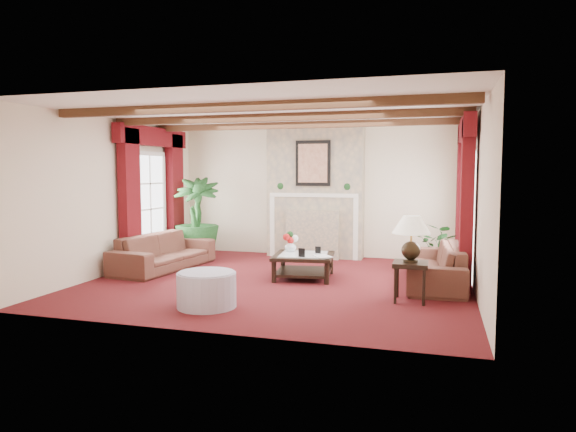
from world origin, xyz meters
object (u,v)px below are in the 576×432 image
(ottoman, at_px, (207,290))
(sofa_right, at_px, (434,258))
(coffee_table, at_px, (304,266))
(potted_palm, at_px, (197,235))
(side_table, at_px, (410,282))
(sofa_left, at_px, (164,246))

(ottoman, bearing_deg, sofa_right, 38.37)
(coffee_table, relative_size, ottoman, 1.25)
(potted_palm, xyz_separation_m, ottoman, (1.89, -3.53, -0.24))
(side_table, bearing_deg, coffee_table, 148.94)
(coffee_table, height_order, ottoman, ottoman)
(potted_palm, height_order, coffee_table, potted_palm)
(side_table, bearing_deg, ottoman, -157.61)
(potted_palm, bearing_deg, sofa_right, -14.80)
(coffee_table, bearing_deg, sofa_left, 171.54)
(potted_palm, distance_m, ottoman, 4.01)
(coffee_table, bearing_deg, side_table, -38.16)
(sofa_right, xyz_separation_m, side_table, (-0.31, -1.22, -0.15))
(sofa_left, distance_m, ottoman, 2.91)
(side_table, bearing_deg, sofa_right, 75.87)
(potted_palm, bearing_deg, coffee_table, -27.65)
(sofa_left, xyz_separation_m, ottoman, (1.89, -2.20, -0.20))
(sofa_left, xyz_separation_m, sofa_right, (4.76, 0.07, -0.01))
(sofa_left, bearing_deg, potted_palm, 6.54)
(sofa_right, bearing_deg, potted_palm, -107.73)
(potted_palm, relative_size, side_table, 3.42)
(sofa_right, distance_m, side_table, 1.26)
(sofa_left, distance_m, side_table, 4.60)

